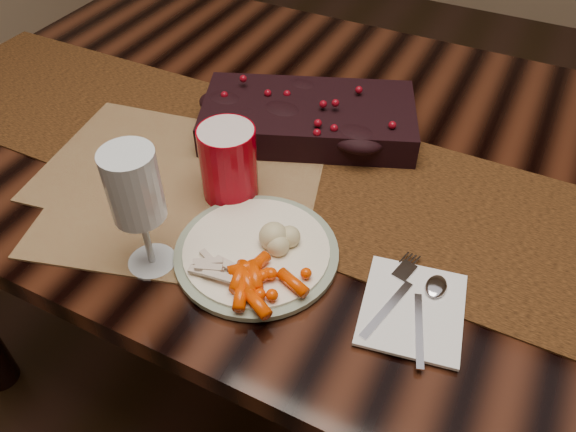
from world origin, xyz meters
The scene contains 15 objects.
floor centered at (0.00, 0.00, 0.00)m, with size 5.00×5.00×0.00m, color black.
dining_table centered at (0.00, 0.00, 0.38)m, with size 1.80×1.00×0.75m, color black.
table_runner centered at (-0.05, -0.09, 0.75)m, with size 1.75×0.36×0.00m, color #44260E.
centerpiece centered at (-0.13, 0.02, 0.79)m, with size 0.39×0.20×0.08m, color black, non-canonical shape.
placemat_main centered at (-0.30, -0.19, 0.75)m, with size 0.42×0.31×0.00m, color olive.
placemat_second centered at (-0.23, -0.26, 0.75)m, with size 0.43×0.32×0.00m, color brown.
dinner_plate centered at (-0.06, -0.30, 0.76)m, with size 0.24×0.24×0.01m, color white.
baby_carrots centered at (-0.01, -0.36, 0.78)m, with size 0.11×0.09×0.02m, color #E83D00, non-canonical shape.
mashed_potatoes centered at (-0.04, -0.27, 0.79)m, with size 0.08×0.07×0.04m, color #E3CA89, non-canonical shape.
turkey_shreds centered at (-0.09, -0.36, 0.78)m, with size 0.08×0.07×0.02m, color beige, non-canonical shape.
napkin centered at (0.18, -0.29, 0.76)m, with size 0.14×0.16×0.01m, color white.
fork centered at (0.15, -0.29, 0.76)m, with size 0.02×0.15×0.00m, color silver, non-canonical shape.
spoon centered at (0.19, -0.30, 0.76)m, with size 0.03×0.15×0.00m, color silver, non-canonical shape.
red_cup centered at (-0.17, -0.20, 0.82)m, with size 0.09×0.09×0.13m, color #91000E.
wine_glass centered at (-0.19, -0.38, 0.85)m, with size 0.07×0.07×0.20m, color silver, non-canonical shape.
Camera 1 is at (0.23, -0.78, 1.38)m, focal length 35.00 mm.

